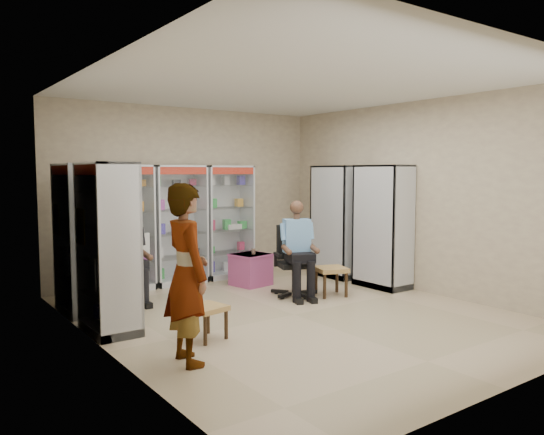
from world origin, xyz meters
TOP-DOWN VIEW (x-y plane):
  - floor at (0.00, 0.00)m, footprint 6.00×6.00m
  - room_shell at (0.00, 0.00)m, footprint 5.02×6.02m
  - cabinet_back_left at (-1.30, 2.73)m, footprint 0.90×0.50m
  - cabinet_back_mid at (-0.35, 2.73)m, footprint 0.90×0.50m
  - cabinet_back_right at (0.60, 2.73)m, footprint 0.90×0.50m
  - cabinet_right_far at (2.23, 1.60)m, footprint 0.90×0.50m
  - cabinet_right_near at (2.23, 0.50)m, footprint 0.90×0.50m
  - cabinet_left_far at (-2.23, 1.80)m, footprint 0.90×0.50m
  - cabinet_left_near at (-2.23, 0.70)m, footprint 0.90×0.50m
  - wooden_chair at (-1.55, 2.00)m, footprint 0.42×0.42m
  - seated_customer at (-1.55, 1.95)m, footprint 0.44×0.60m
  - office_chair at (0.68, 0.87)m, footprint 0.76×0.76m
  - seated_shopkeeper at (0.68, 0.82)m, footprint 0.64×0.74m
  - pink_trunk at (0.56, 1.88)m, footprint 0.64×0.62m
  - tea_glass at (0.58, 1.83)m, footprint 0.07×0.07m
  - woven_stool_a at (1.14, 0.54)m, footprint 0.56×0.56m
  - woven_stool_b at (-1.44, -0.23)m, footprint 0.46×0.46m
  - standing_man at (-1.95, -0.77)m, footprint 0.48×0.68m

SIDE VIEW (x-z plane):
  - floor at x=0.00m, z-range 0.00..0.00m
  - woven_stool_b at x=-1.44m, z-range 0.00..0.39m
  - woven_stool_a at x=1.14m, z-range 0.00..0.44m
  - pink_trunk at x=0.56m, z-range 0.00..0.53m
  - wooden_chair at x=-1.55m, z-range 0.00..0.94m
  - office_chair at x=0.68m, z-range 0.00..1.07m
  - tea_glass at x=0.58m, z-range 0.53..0.63m
  - seated_customer at x=-1.55m, z-range 0.00..1.34m
  - seated_shopkeeper at x=0.68m, z-range 0.00..1.37m
  - standing_man at x=-1.95m, z-range 0.00..1.78m
  - cabinet_back_left at x=-1.30m, z-range 0.00..2.00m
  - cabinet_back_mid at x=-0.35m, z-range 0.00..2.00m
  - cabinet_back_right at x=0.60m, z-range 0.00..2.00m
  - cabinet_right_far at x=2.23m, z-range 0.00..2.00m
  - cabinet_right_near at x=2.23m, z-range 0.00..2.00m
  - cabinet_left_far at x=-2.23m, z-range 0.00..2.00m
  - cabinet_left_near at x=-2.23m, z-range 0.00..2.00m
  - room_shell at x=0.00m, z-range 0.46..3.47m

